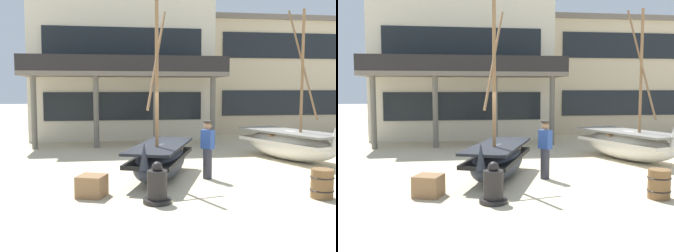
% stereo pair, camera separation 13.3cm
% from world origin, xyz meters
% --- Properties ---
extents(ground_plane, '(120.00, 120.00, 0.00)m').
position_xyz_m(ground_plane, '(0.00, 0.00, 0.00)').
color(ground_plane, beige).
extents(fishing_boat_near_left, '(2.51, 3.94, 5.10)m').
position_xyz_m(fishing_boat_near_left, '(-0.42, -0.35, 0.57)').
color(fishing_boat_near_left, '#2D333D').
rests_on(fishing_boat_near_left, ground).
extents(fishing_boat_centre_large, '(2.85, 4.36, 5.43)m').
position_xyz_m(fishing_boat_centre_large, '(4.69, 2.00, 0.60)').
color(fishing_boat_centre_large, silver).
rests_on(fishing_boat_centre_large, ground).
extents(fisherman_by_hull, '(0.39, 0.42, 1.68)m').
position_xyz_m(fisherman_by_hull, '(0.91, -0.62, 0.83)').
color(fisherman_by_hull, '#33333D').
rests_on(fisherman_by_hull, ground).
extents(capstan_winch, '(0.65, 0.65, 0.96)m').
position_xyz_m(capstan_winch, '(-0.83, -2.85, 0.38)').
color(capstan_winch, black).
rests_on(capstan_winch, ground).
extents(wooden_barrel, '(0.56, 0.56, 0.70)m').
position_xyz_m(wooden_barrel, '(3.10, -3.02, 0.35)').
color(wooden_barrel, brown).
rests_on(wooden_barrel, ground).
extents(cargo_crate, '(0.80, 0.80, 0.52)m').
position_xyz_m(cargo_crate, '(-2.33, -2.07, 0.26)').
color(cargo_crate, olive).
rests_on(cargo_crate, ground).
extents(harbor_building_main, '(9.62, 8.91, 9.79)m').
position_xyz_m(harbor_building_main, '(-1.11, 11.30, 4.89)').
color(harbor_building_main, beige).
rests_on(harbor_building_main, ground).
extents(harbor_building_annex, '(11.21, 5.42, 6.84)m').
position_xyz_m(harbor_building_annex, '(9.04, 12.85, 3.43)').
color(harbor_building_annex, beige).
rests_on(harbor_building_annex, ground).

